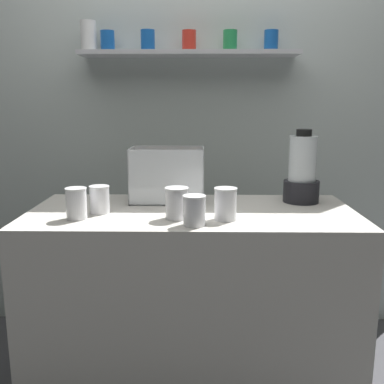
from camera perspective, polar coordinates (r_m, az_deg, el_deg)
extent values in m
cube|color=beige|center=(2.04, 0.00, -14.71)|extent=(1.40, 0.64, 0.90)
cube|color=silver|center=(2.60, 0.26, 9.29)|extent=(2.60, 0.04, 2.50)
cube|color=silver|center=(2.49, -0.39, 17.59)|extent=(1.19, 0.20, 0.02)
cylinder|color=#1959B2|center=(2.57, -10.93, 18.73)|extent=(0.08, 0.08, 0.11)
cylinder|color=#1959B2|center=(2.51, -5.77, 19.03)|extent=(0.08, 0.08, 0.11)
cylinder|color=red|center=(2.51, -0.38, 19.08)|extent=(0.08, 0.08, 0.11)
cylinder|color=#268C4C|center=(2.52, 4.98, 19.03)|extent=(0.08, 0.08, 0.11)
cylinder|color=#1959B2|center=(2.55, 10.26, 18.81)|extent=(0.08, 0.08, 0.11)
cylinder|color=white|center=(2.58, -13.33, 19.15)|extent=(0.08, 0.08, 0.16)
cube|color=white|center=(2.06, -3.19, -1.10)|extent=(0.34, 0.20, 0.01)
cube|color=white|center=(1.94, -3.43, 1.80)|extent=(0.34, 0.01, 0.25)
cube|color=white|center=(2.14, -3.04, 2.70)|extent=(0.34, 0.01, 0.25)
cube|color=white|center=(2.06, -7.86, 2.27)|extent=(0.01, 0.20, 0.25)
cube|color=white|center=(2.03, 1.45, 2.26)|extent=(0.01, 0.20, 0.25)
cone|color=orange|center=(2.06, -3.71, -0.60)|extent=(0.09, 0.17, 0.03)
cone|color=orange|center=(2.06, -1.96, -0.51)|extent=(0.15, 0.08, 0.03)
cone|color=orange|center=(2.07, -5.23, -0.48)|extent=(0.14, 0.13, 0.03)
cone|color=orange|center=(2.06, -3.27, -0.64)|extent=(0.05, 0.17, 0.03)
cone|color=orange|center=(2.05, -3.04, 0.44)|extent=(0.17, 0.09, 0.03)
cone|color=orange|center=(2.05, -1.89, 0.45)|extent=(0.04, 0.17, 0.03)
cone|color=orange|center=(2.05, -3.56, 0.31)|extent=(0.17, 0.06, 0.03)
cone|color=orange|center=(2.05, -2.89, 0.10)|extent=(0.15, 0.12, 0.03)
cone|color=orange|center=(2.05, -2.32, 0.93)|extent=(0.14, 0.14, 0.03)
cone|color=orange|center=(2.05, -4.44, 0.69)|extent=(0.03, 0.17, 0.02)
cone|color=orange|center=(2.04, -1.62, 1.04)|extent=(0.16, 0.10, 0.03)
cone|color=orange|center=(2.05, -3.09, 1.25)|extent=(0.16, 0.12, 0.03)
cone|color=orange|center=(2.04, -2.19, 1.34)|extent=(0.17, 0.03, 0.02)
cylinder|color=black|center=(2.10, 14.01, 0.09)|extent=(0.16, 0.16, 0.10)
cylinder|color=silver|center=(2.07, 14.22, 4.24)|extent=(0.13, 0.13, 0.21)
cylinder|color=red|center=(2.08, 14.10, 1.97)|extent=(0.11, 0.11, 0.04)
cylinder|color=black|center=(2.06, 14.38, 7.50)|extent=(0.07, 0.07, 0.03)
cylinder|color=white|center=(1.80, -14.82, -1.55)|extent=(0.08, 0.08, 0.12)
cylinder|color=orange|center=(1.80, -14.78, -2.25)|extent=(0.07, 0.07, 0.07)
cylinder|color=white|center=(1.78, -14.92, 0.42)|extent=(0.08, 0.08, 0.01)
cylinder|color=white|center=(1.87, -11.93, -1.05)|extent=(0.08, 0.08, 0.11)
cylinder|color=red|center=(1.87, -11.90, -1.67)|extent=(0.07, 0.07, 0.07)
cylinder|color=white|center=(1.86, -12.01, 0.69)|extent=(0.08, 0.08, 0.01)
cylinder|color=white|center=(1.74, -1.99, -1.56)|extent=(0.09, 0.09, 0.12)
cylinder|color=yellow|center=(1.74, -1.99, -2.04)|extent=(0.08, 0.08, 0.09)
cylinder|color=white|center=(1.73, -2.00, 0.47)|extent=(0.09, 0.09, 0.01)
cylinder|color=white|center=(1.65, 0.31, -2.53)|extent=(0.08, 0.08, 0.11)
cylinder|color=yellow|center=(1.65, 0.31, -3.01)|extent=(0.08, 0.08, 0.08)
cylinder|color=white|center=(1.63, 0.31, -0.57)|extent=(0.09, 0.09, 0.01)
cylinder|color=white|center=(1.73, 4.37, -1.66)|extent=(0.09, 0.09, 0.12)
cylinder|color=yellow|center=(1.73, 4.37, -1.96)|extent=(0.08, 0.08, 0.10)
cylinder|color=white|center=(1.71, 4.41, 0.43)|extent=(0.09, 0.09, 0.01)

